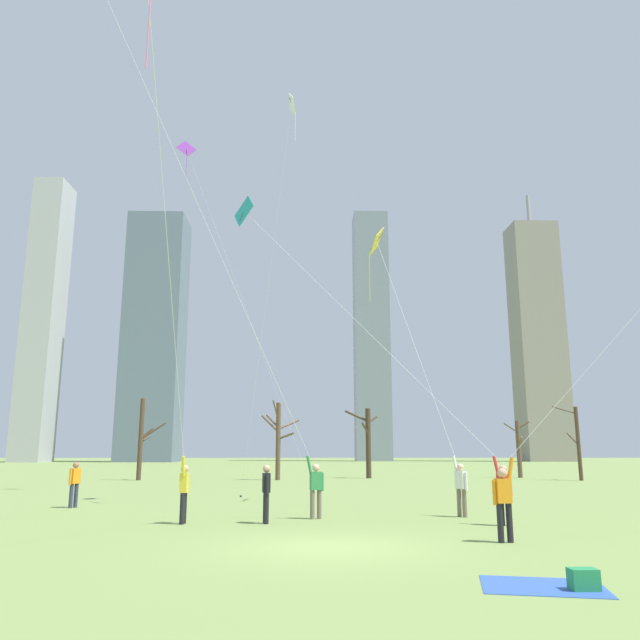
# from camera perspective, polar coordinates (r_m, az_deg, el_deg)

# --- Properties ---
(ground_plane) EXTENTS (400.00, 400.00, 0.00)m
(ground_plane) POSITION_cam_1_polar(r_m,az_deg,el_deg) (14.14, 0.72, -19.99)
(ground_plane) COLOR #7A934C
(kite_flyer_midfield_right_pink) EXTENTS (0.94, 10.44, 11.27)m
(kite_flyer_midfield_right_pink) POSITION_cam_1_polar(r_m,az_deg,el_deg) (16.66, -12.81, -7.63)
(kite_flyer_midfield_right_pink) COLOR black
(kite_flyer_midfield_right_pink) RESTS_ON ground
(kite_flyer_midfield_left_teal) EXTENTS (8.65, 6.87, 12.24)m
(kite_flyer_midfield_left_teal) POSITION_cam_1_polar(r_m,az_deg,el_deg) (19.78, 8.62, -6.72)
(kite_flyer_midfield_left_teal) COLOR black
(kite_flyer_midfield_left_teal) RESTS_ON ground
(kite_flyer_foreground_right_orange) EXTENTS (15.48, 1.88, 17.90)m
(kite_flyer_foreground_right_orange) POSITION_cam_1_polar(r_m,az_deg,el_deg) (15.72, 22.14, -7.93)
(kite_flyer_foreground_right_orange) COLOR black
(kite_flyer_foreground_right_orange) RESTS_ON ground
(kite_flyer_midfield_center_yellow) EXTENTS (2.42, 5.95, 11.40)m
(kite_flyer_midfield_center_yellow) POSITION_cam_1_polar(r_m,az_deg,el_deg) (21.94, 10.40, -8.05)
(kite_flyer_midfield_center_yellow) COLOR #726656
(kite_flyer_midfield_center_yellow) RESTS_ON ground
(kite_flyer_foreground_left_green) EXTENTS (8.67, 3.41, 18.83)m
(kite_flyer_foreground_left_green) POSITION_cam_1_polar(r_m,az_deg,el_deg) (19.30, -6.18, -1.79)
(kite_flyer_foreground_left_green) COLOR #726656
(kite_flyer_foreground_left_green) RESTS_ON ground
(bystander_strolling_midfield) EXTENTS (0.34, 0.46, 1.62)m
(bystander_strolling_midfield) POSITION_cam_1_polar(r_m,az_deg,el_deg) (25.24, -21.44, -13.57)
(bystander_strolling_midfield) COLOR #33384C
(bystander_strolling_midfield) RESTS_ON ground
(bystander_watching_nearby) EXTENTS (0.26, 0.50, 1.62)m
(bystander_watching_nearby) POSITION_cam_1_polar(r_m,az_deg,el_deg) (18.58, -4.92, -15.21)
(bystander_watching_nearby) COLOR black
(bystander_watching_nearby) RESTS_ON ground
(distant_kite_low_near_trees_purple) EXTENTS (7.59, 3.66, 18.76)m
(distant_kite_low_near_trees_purple) POSITION_cam_1_polar(r_m,az_deg,el_deg) (35.69, -11.13, 12.57)
(distant_kite_low_near_trees_purple) COLOR purple
(distant_kite_low_near_trees_purple) RESTS_ON ground
(distant_kite_drifting_left_white) EXTENTS (2.41, 4.97, 17.25)m
(distant_kite_drifting_left_white) POSITION_cam_1_polar(r_m,az_deg,el_deg) (28.33, -3.03, 15.73)
(distant_kite_drifting_left_white) COLOR white
(distant_kite_drifting_left_white) RESTS_ON ground
(picnic_spot) EXTENTS (2.07, 1.77, 0.31)m
(picnic_spot) POSITION_cam_1_polar(r_m,az_deg,el_deg) (10.69, 21.47, -21.34)
(picnic_spot) COLOR #3359B2
(picnic_spot) RESTS_ON ground
(bare_tree_far_right_edge) EXTENTS (2.80, 2.65, 5.63)m
(bare_tree_far_right_edge) POSITION_cam_1_polar(r_m,az_deg,el_deg) (46.46, -3.81, -10.60)
(bare_tree_far_right_edge) COLOR brown
(bare_tree_far_right_edge) RESTS_ON ground
(bare_tree_center) EXTENTS (2.18, 1.52, 4.39)m
(bare_tree_center) POSITION_cam_1_polar(r_m,az_deg,el_deg) (52.64, 17.65, -10.97)
(bare_tree_center) COLOR brown
(bare_tree_center) RESTS_ON ground
(bare_tree_right_of_center) EXTENTS (1.86, 1.68, 5.80)m
(bare_tree_right_of_center) POSITION_cam_1_polar(r_m,az_deg,el_deg) (47.71, -15.93, -10.32)
(bare_tree_right_of_center) COLOR #4C3828
(bare_tree_right_of_center) RESTS_ON ground
(bare_tree_left_of_center) EXTENTS (2.71, 2.04, 5.31)m
(bare_tree_left_of_center) POSITION_cam_1_polar(r_m,az_deg,el_deg) (49.54, 4.35, -10.74)
(bare_tree_left_of_center) COLOR #423326
(bare_tree_left_of_center) RESTS_ON ground
(bare_tree_rightmost) EXTENTS (2.54, 1.70, 5.21)m
(bare_tree_rightmost) POSITION_cam_1_polar(r_m,az_deg,el_deg) (49.07, 22.41, -10.20)
(bare_tree_rightmost) COLOR #4C3828
(bare_tree_rightmost) RESTS_ON ground
(skyline_wide_slab) EXTENTS (11.53, 10.30, 51.24)m
(skyline_wide_slab) POSITION_cam_1_polar(r_m,az_deg,el_deg) (134.91, -14.83, -1.42)
(skyline_wide_slab) COLOR slate
(skyline_wide_slab) RESTS_ON ground
(skyline_short_annex) EXTENTS (9.75, 8.14, 59.29)m
(skyline_short_annex) POSITION_cam_1_polar(r_m,az_deg,el_deg) (144.13, 19.22, -1.67)
(skyline_short_annex) COLOR gray
(skyline_short_annex) RESTS_ON ground
(skyline_slender_spire) EXTENTS (6.09, 7.99, 57.97)m
(skyline_slender_spire) POSITION_cam_1_polar(r_m,az_deg,el_deg) (139.93, -23.85, 0.25)
(skyline_slender_spire) COLOR #B2B2B7
(skyline_slender_spire) RESTS_ON ground
(skyline_squat_block) EXTENTS (7.73, 7.02, 56.45)m
(skyline_squat_block) POSITION_cam_1_polar(r_m,az_deg,el_deg) (142.49, 4.70, -1.25)
(skyline_squat_block) COLOR gray
(skyline_squat_block) RESTS_ON ground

